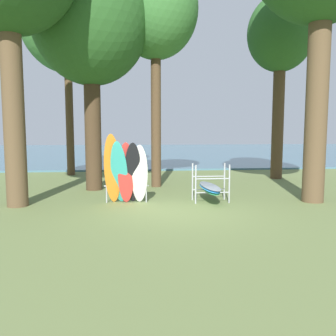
# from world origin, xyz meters

# --- Properties ---
(ground_plane) EXTENTS (80.00, 80.00, 0.00)m
(ground_plane) POSITION_xyz_m (0.00, 0.00, 0.00)
(ground_plane) COLOR olive
(lake_water) EXTENTS (80.00, 36.00, 0.10)m
(lake_water) POSITION_xyz_m (0.00, 28.28, 0.05)
(lake_water) COLOR #477084
(lake_water) RESTS_ON ground
(tree_mid_behind) EXTENTS (4.77, 4.77, 10.75)m
(tree_mid_behind) POSITION_xyz_m (-4.55, 8.91, 7.97)
(tree_mid_behind) COLOR #4C3823
(tree_mid_behind) RESTS_ON ground
(tree_far_left_back) EXTENTS (4.52, 4.52, 9.26)m
(tree_far_left_back) POSITION_xyz_m (-2.84, 4.05, 6.58)
(tree_far_left_back) COLOR #42301E
(tree_far_left_back) RESTS_ON ground
(tree_far_right_back) EXTENTS (3.41, 3.41, 9.12)m
(tree_far_right_back) POSITION_xyz_m (-0.33, 4.58, 7.07)
(tree_far_right_back) COLOR #4C3823
(tree_far_right_back) RESTS_ON ground
(tree_deep_back) EXTENTS (3.12, 3.12, 8.70)m
(tree_deep_back) POSITION_xyz_m (5.70, 6.46, 6.71)
(tree_deep_back) COLOR #4C3823
(tree_deep_back) RESTS_ON ground
(leaning_board_pile) EXTENTS (1.45, 1.00, 2.25)m
(leaning_board_pile) POSITION_xyz_m (-1.54, 1.09, 1.01)
(leaning_board_pile) COLOR orange
(leaning_board_pile) RESTS_ON ground
(board_storage_rack) EXTENTS (1.15, 2.13, 1.25)m
(board_storage_rack) POSITION_xyz_m (1.22, 1.27, 0.47)
(board_storage_rack) COLOR #9EA0A5
(board_storage_rack) RESTS_ON ground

